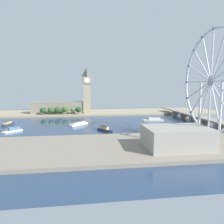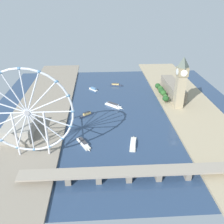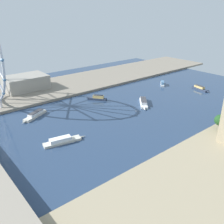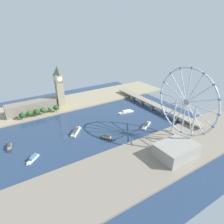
{
  "view_description": "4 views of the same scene",
  "coord_description": "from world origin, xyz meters",
  "px_view_note": "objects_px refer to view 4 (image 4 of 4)",
  "views": [
    {
      "loc": [
        302.72,
        -10.33,
        55.23
      ],
      "look_at": [
        -12.6,
        32.99,
        15.32
      ],
      "focal_mm": 34.26,
      "sensor_mm": 36.0,
      "label": 1
    },
    {
      "loc": [
        28.51,
        348.0,
        178.36
      ],
      "look_at": [
        9.78,
        30.53,
        13.59
      ],
      "focal_mm": 37.99,
      "sensor_mm": 36.0,
      "label": 2
    },
    {
      "loc": [
        -175.34,
        179.61,
        102.65
      ],
      "look_at": [
        -3.99,
        37.37,
        7.82
      ],
      "focal_mm": 39.57,
      "sensor_mm": 36.0,
      "label": 3
    },
    {
      "loc": [
        276.28,
        -122.39,
        166.4
      ],
      "look_at": [
        2.0,
        54.72,
        17.99
      ],
      "focal_mm": 32.39,
      "sensor_mm": 36.0,
      "label": 4
    }
  ],
  "objects_px": {
    "tour_boat_5": "(107,138)",
    "tour_boat_0": "(10,146)",
    "parliament_block": "(32,107)",
    "river_bridge": "(154,105)",
    "tour_boat_3": "(76,131)",
    "tour_boat_4": "(126,112)",
    "clock_tower": "(59,87)",
    "tour_boat_2": "(146,125)",
    "riverside_hall": "(176,150)",
    "tour_boat_1": "(33,158)",
    "ferris_wheel": "(186,103)"
  },
  "relations": [
    {
      "from": "clock_tower",
      "to": "riverside_hall",
      "type": "bearing_deg",
      "value": 16.16
    },
    {
      "from": "tour_boat_3",
      "to": "tour_boat_5",
      "type": "relative_size",
      "value": 1.35
    },
    {
      "from": "river_bridge",
      "to": "tour_boat_5",
      "type": "bearing_deg",
      "value": -70.79
    },
    {
      "from": "clock_tower",
      "to": "tour_boat_5",
      "type": "xyz_separation_m",
      "value": [
        152.14,
        17.71,
        -44.9
      ]
    },
    {
      "from": "tour_boat_1",
      "to": "tour_boat_5",
      "type": "height_order",
      "value": "tour_boat_5"
    },
    {
      "from": "river_bridge",
      "to": "tour_boat_3",
      "type": "height_order",
      "value": "river_bridge"
    },
    {
      "from": "river_bridge",
      "to": "tour_boat_5",
      "type": "relative_size",
      "value": 10.06
    },
    {
      "from": "clock_tower",
      "to": "tour_boat_5",
      "type": "height_order",
      "value": "clock_tower"
    },
    {
      "from": "parliament_block",
      "to": "ferris_wheel",
      "type": "relative_size",
      "value": 0.89
    },
    {
      "from": "clock_tower",
      "to": "river_bridge",
      "type": "distance_m",
      "value": 194.58
    },
    {
      "from": "clock_tower",
      "to": "ferris_wheel",
      "type": "distance_m",
      "value": 240.01
    },
    {
      "from": "tour_boat_1",
      "to": "tour_boat_3",
      "type": "distance_m",
      "value": 83.67
    },
    {
      "from": "parliament_block",
      "to": "tour_boat_5",
      "type": "bearing_deg",
      "value": 24.76
    },
    {
      "from": "clock_tower",
      "to": "tour_boat_3",
      "type": "height_order",
      "value": "clock_tower"
    },
    {
      "from": "river_bridge",
      "to": "tour_boat_0",
      "type": "height_order",
      "value": "river_bridge"
    },
    {
      "from": "tour_boat_3",
      "to": "tour_boat_5",
      "type": "height_order",
      "value": "tour_boat_5"
    },
    {
      "from": "river_bridge",
      "to": "tour_boat_2",
      "type": "distance_m",
      "value": 82.29
    },
    {
      "from": "tour_boat_3",
      "to": "tour_boat_1",
      "type": "bearing_deg",
      "value": 157.12
    },
    {
      "from": "tour_boat_4",
      "to": "tour_boat_5",
      "type": "xyz_separation_m",
      "value": [
        63.26,
        -82.72,
        0.48
      ]
    },
    {
      "from": "tour_boat_3",
      "to": "river_bridge",
      "type": "bearing_deg",
      "value": -46.16
    },
    {
      "from": "ferris_wheel",
      "to": "tour_boat_2",
      "type": "bearing_deg",
      "value": -160.44
    },
    {
      "from": "clock_tower",
      "to": "tour_boat_3",
      "type": "distance_m",
      "value": 117.22
    },
    {
      "from": "clock_tower",
      "to": "tour_boat_5",
      "type": "bearing_deg",
      "value": 6.64
    },
    {
      "from": "tour_boat_2",
      "to": "tour_boat_4",
      "type": "bearing_deg",
      "value": 57.56
    },
    {
      "from": "riverside_hall",
      "to": "parliament_block",
      "type": "bearing_deg",
      "value": -153.09
    },
    {
      "from": "tour_boat_1",
      "to": "tour_boat_4",
      "type": "xyz_separation_m",
      "value": [
        -53.45,
        191.21,
        -0.31
      ]
    },
    {
      "from": "tour_boat_3",
      "to": "tour_boat_4",
      "type": "bearing_deg",
      "value": -38.73
    },
    {
      "from": "clock_tower",
      "to": "tour_boat_1",
      "type": "bearing_deg",
      "value": -32.53
    },
    {
      "from": "clock_tower",
      "to": "tour_boat_1",
      "type": "height_order",
      "value": "clock_tower"
    },
    {
      "from": "riverside_hall",
      "to": "ferris_wheel",
      "type": "bearing_deg",
      "value": 122.49
    },
    {
      "from": "tour_boat_1",
      "to": "tour_boat_3",
      "type": "height_order",
      "value": "tour_boat_1"
    },
    {
      "from": "tour_boat_2",
      "to": "tour_boat_5",
      "type": "bearing_deg",
      "value": 151.21
    },
    {
      "from": "parliament_block",
      "to": "tour_boat_4",
      "type": "relative_size",
      "value": 2.61
    },
    {
      "from": "ferris_wheel",
      "to": "riverside_hall",
      "type": "xyz_separation_m",
      "value": [
        29.76,
        -46.73,
        -46.66
      ]
    },
    {
      "from": "tour_boat_0",
      "to": "tour_boat_2",
      "type": "distance_m",
      "value": 215.54
    },
    {
      "from": "clock_tower",
      "to": "tour_boat_0",
      "type": "height_order",
      "value": "clock_tower"
    },
    {
      "from": "tour_boat_0",
      "to": "tour_boat_1",
      "type": "relative_size",
      "value": 1.37
    },
    {
      "from": "parliament_block",
      "to": "river_bridge",
      "type": "relative_size",
      "value": 0.42
    },
    {
      "from": "clock_tower",
      "to": "parliament_block",
      "type": "height_order",
      "value": "clock_tower"
    },
    {
      "from": "parliament_block",
      "to": "ferris_wheel",
      "type": "bearing_deg",
      "value": 38.41
    },
    {
      "from": "tour_boat_5",
      "to": "tour_boat_0",
      "type": "bearing_deg",
      "value": -150.6
    },
    {
      "from": "tour_boat_2",
      "to": "tour_boat_3",
      "type": "bearing_deg",
      "value": 129.27
    },
    {
      "from": "riverside_hall",
      "to": "tour_boat_4",
      "type": "bearing_deg",
      "value": 168.36
    },
    {
      "from": "tour_boat_0",
      "to": "tour_boat_5",
      "type": "xyz_separation_m",
      "value": [
        56.92,
        129.56,
        0.23
      ]
    },
    {
      "from": "tour_boat_1",
      "to": "tour_boat_3",
      "type": "relative_size",
      "value": 0.67
    },
    {
      "from": "tour_boat_0",
      "to": "tour_boat_2",
      "type": "bearing_deg",
      "value": -94.05
    },
    {
      "from": "parliament_block",
      "to": "tour_boat_2",
      "type": "xyz_separation_m",
      "value": [
        159.68,
        151.55,
        -11.64
      ]
    },
    {
      "from": "ferris_wheel",
      "to": "tour_boat_3",
      "type": "distance_m",
      "value": 175.63
    },
    {
      "from": "riverside_hall",
      "to": "river_bridge",
      "type": "height_order",
      "value": "riverside_hall"
    },
    {
      "from": "tour_boat_1",
      "to": "tour_boat_3",
      "type": "xyz_separation_m",
      "value": [
        -35.18,
        75.92,
        -0.07
      ]
    }
  ]
}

